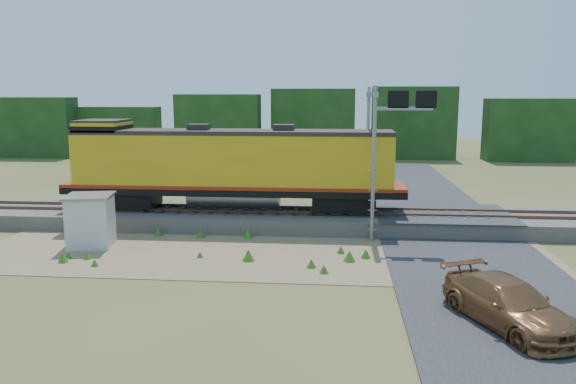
# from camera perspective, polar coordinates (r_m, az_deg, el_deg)

# --- Properties ---
(ground) EXTENTS (140.00, 140.00, 0.00)m
(ground) POSITION_cam_1_polar(r_m,az_deg,el_deg) (24.81, 1.78, -6.71)
(ground) COLOR #475123
(ground) RESTS_ON ground
(ballast) EXTENTS (70.00, 5.00, 0.80)m
(ballast) POSITION_cam_1_polar(r_m,az_deg,el_deg) (30.51, 2.44, -2.76)
(ballast) COLOR slate
(ballast) RESTS_ON ground
(rails) EXTENTS (70.00, 1.54, 0.16)m
(rails) POSITION_cam_1_polar(r_m,az_deg,el_deg) (30.41, 2.44, -1.87)
(rails) COLOR brown
(rails) RESTS_ON ballast
(dirt_shoulder) EXTENTS (26.00, 8.00, 0.03)m
(dirt_shoulder) POSITION_cam_1_polar(r_m,az_deg,el_deg) (25.47, -2.68, -6.23)
(dirt_shoulder) COLOR #8C7754
(dirt_shoulder) RESTS_ON ground
(road) EXTENTS (7.00, 66.00, 0.86)m
(road) POSITION_cam_1_polar(r_m,az_deg,el_deg) (26.08, 17.51, -6.14)
(road) COLOR #38383A
(road) RESTS_ON ground
(tree_line_north) EXTENTS (130.00, 3.00, 6.50)m
(tree_line_north) POSITION_cam_1_polar(r_m,az_deg,el_deg) (61.88, 3.85, 6.20)
(tree_line_north) COLOR #183814
(tree_line_north) RESTS_ON ground
(weed_clumps) EXTENTS (15.00, 6.20, 0.56)m
(weed_clumps) POSITION_cam_1_polar(r_m,az_deg,el_deg) (25.34, -6.19, -6.40)
(weed_clumps) COLOR #38681D
(weed_clumps) RESTS_ON ground
(locomotive) EXTENTS (18.42, 2.81, 4.75)m
(locomotive) POSITION_cam_1_polar(r_m,az_deg,el_deg) (30.55, -6.09, 2.75)
(locomotive) COLOR black
(locomotive) RESTS_ON rails
(shed) EXTENTS (2.42, 2.42, 2.47)m
(shed) POSITION_cam_1_polar(r_m,az_deg,el_deg) (27.92, -19.41, -2.74)
(shed) COLOR silver
(shed) RESTS_ON ground
(signal_gantry) EXTENTS (2.97, 6.20, 7.49)m
(signal_gantry) POSITION_cam_1_polar(r_m,az_deg,el_deg) (29.17, 9.29, 6.84)
(signal_gantry) COLOR gray
(signal_gantry) RESTS_ON ground
(car) EXTENTS (3.85, 5.40, 1.45)m
(car) POSITION_cam_1_polar(r_m,az_deg,el_deg) (18.90, 21.49, -10.53)
(car) COLOR brown
(car) RESTS_ON ground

